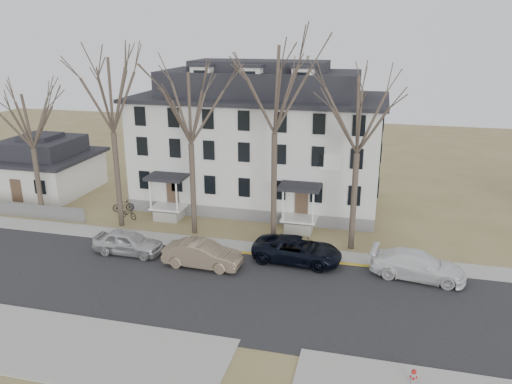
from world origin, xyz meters
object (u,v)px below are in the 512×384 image
(boarding_house, at_px, (260,141))
(bicycle_right, at_px, (123,206))
(tree_far_left, at_px, (110,90))
(small_house, at_px, (45,168))
(tree_mid_right, at_px, (360,109))
(tree_bungalow, at_px, (29,117))
(car_navy, at_px, (297,251))
(car_silver, at_px, (128,243))
(fire_hydrant, at_px, (413,377))
(car_tan, at_px, (202,255))
(tree_mid_left, at_px, (189,103))
(car_white, at_px, (418,266))
(bicycle_left, at_px, (128,214))
(tree_center, at_px, (275,84))

(boarding_house, bearing_deg, bicycle_right, -152.38)
(boarding_house, height_order, tree_far_left, tree_far_left)
(small_house, height_order, bicycle_right, small_house)
(tree_mid_right, distance_m, tree_bungalow, 24.54)
(small_house, xyz_separation_m, car_navy, (25.22, -9.22, -1.45))
(car_silver, relative_size, fire_hydrant, 6.39)
(tree_far_left, xyz_separation_m, fire_hydrant, (20.99, -13.52, -9.97))
(tree_far_left, relative_size, tree_bungalow, 1.27)
(car_tan, bearing_deg, tree_mid_left, 27.61)
(tree_far_left, relative_size, car_white, 2.44)
(tree_far_left, bearing_deg, car_tan, -31.32)
(small_house, height_order, car_tan, small_house)
(tree_bungalow, distance_m, car_white, 29.80)
(tree_mid_right, relative_size, bicycle_left, 7.63)
(small_house, bearing_deg, fire_hydrant, -31.65)
(tree_bungalow, xyz_separation_m, car_tan, (15.49, -5.16, -7.30))
(car_navy, bearing_deg, car_silver, 101.53)
(boarding_house, height_order, tree_mid_right, tree_mid_right)
(car_white, distance_m, bicycle_right, 23.83)
(tree_center, bearing_deg, car_silver, -153.24)
(car_navy, distance_m, bicycle_left, 15.02)
(car_silver, bearing_deg, tree_mid_left, -32.90)
(small_house, distance_m, tree_far_left, 15.00)
(tree_far_left, height_order, car_tan, tree_far_left)
(bicycle_left, bearing_deg, bicycle_right, 53.49)
(tree_far_left, height_order, fire_hydrant, tree_far_left)
(bicycle_right, bearing_deg, fire_hydrant, -155.32)
(tree_mid_right, height_order, car_silver, tree_mid_right)
(bicycle_left, relative_size, bicycle_right, 0.97)
(boarding_house, height_order, tree_mid_left, tree_mid_left)
(tree_center, xyz_separation_m, car_silver, (-9.01, -4.54, -10.28))
(small_house, distance_m, car_white, 34.10)
(bicycle_left, xyz_separation_m, fire_hydrant, (21.13, -14.86, -0.07))
(car_tan, xyz_separation_m, car_white, (13.19, 1.71, -0.01))
(tree_center, height_order, car_white, tree_center)
(tree_far_left, bearing_deg, tree_mid_right, 0.00)
(car_silver, relative_size, car_tan, 0.94)
(bicycle_left, distance_m, bicycle_right, 1.85)
(tree_mid_right, height_order, tree_bungalow, tree_mid_right)
(car_silver, bearing_deg, small_house, 53.13)
(tree_far_left, bearing_deg, fire_hydrant, -32.80)
(boarding_house, height_order, small_house, boarding_house)
(tree_center, bearing_deg, bicycle_left, 173.73)
(tree_mid_right, relative_size, fire_hydrant, 17.29)
(tree_mid_right, height_order, fire_hydrant, tree_mid_right)
(bicycle_left, bearing_deg, tree_center, -82.45)
(tree_far_left, distance_m, fire_hydrant, 26.88)
(tree_mid_left, height_order, car_silver, tree_mid_left)
(tree_far_left, xyz_separation_m, bicycle_left, (-0.14, 1.34, -9.90))
(car_navy, xyz_separation_m, bicycle_right, (-15.55, 5.78, -0.28))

